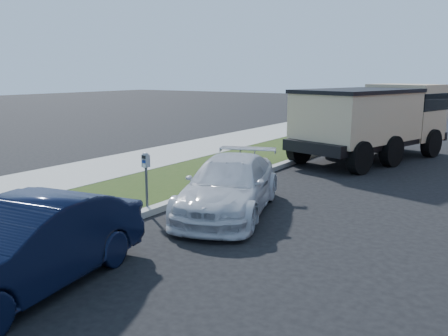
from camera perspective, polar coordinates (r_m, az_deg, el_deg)
The scene contains 6 objects.
ground at distance 9.63m, azimuth 3.65°, elevation -7.75°, with size 120.00×120.00×0.00m, color black.
streetside at distance 14.47m, azimuth -11.60°, elevation -1.16°, with size 6.12×50.00×0.15m.
parking_meter at distance 10.81m, azimuth -9.37°, elevation 0.02°, with size 0.18×0.13×1.28m.
white_wagon at distance 10.83m, azimuth 0.79°, elevation -2.07°, with size 1.77×4.35×1.26m, color silver.
navy_sedan at distance 7.52m, azimuth -22.80°, elevation -8.78°, with size 1.42×4.08×1.34m, color black.
dump_truck at distance 18.37m, azimuth 17.76°, elevation 5.77°, with size 4.28×7.35×2.72m.
Camera 1 is at (4.54, -7.88, 3.15)m, focal length 38.00 mm.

